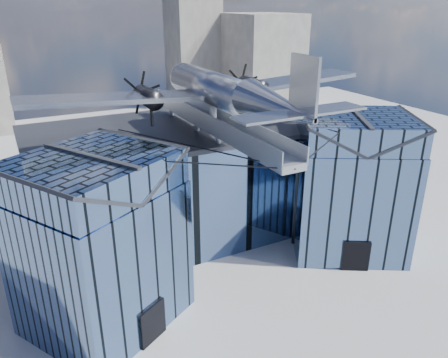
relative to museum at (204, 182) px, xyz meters
name	(u,v)px	position (x,y,z in m)	size (l,w,h in m)	color
ground_plane	(235,269)	(0.00, -5.82, -5.54)	(120.00, 120.00, 0.00)	gray
museum	(204,182)	(0.00, 0.00, 0.00)	(32.88, 24.50, 17.60)	#496896
bg_towers	(100,66)	(1.45, 44.67, 4.47)	(77.00, 24.50, 26.00)	gray
tree_plaza_e	(372,183)	(17.09, -3.16, -2.24)	(3.18, 3.18, 4.87)	#362715
tree_side_e	(359,153)	(21.03, 3.05, -1.55)	(4.76, 4.76, 5.90)	#362715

